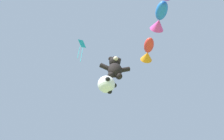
% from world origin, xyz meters
% --- Properties ---
extents(teddy_bear_kite, '(2.15, 0.95, 2.18)m').
position_xyz_m(teddy_bear_kite, '(0.28, 6.79, 13.16)').
color(teddy_bear_kite, black).
extents(soccer_ball_kite, '(1.21, 1.20, 1.11)m').
position_xyz_m(soccer_ball_kite, '(-0.27, 6.80, 11.38)').
color(soccer_ball_kite, white).
extents(fish_kite_crimson, '(0.96, 1.91, 0.83)m').
position_xyz_m(fish_kite_crimson, '(2.43, 5.66, 14.11)').
color(fish_kite_crimson, red).
extents(fish_kite_cobalt, '(0.95, 1.99, 0.90)m').
position_xyz_m(fish_kite_cobalt, '(2.55, 3.22, 14.34)').
color(fish_kite_cobalt, blue).
extents(diamond_kite, '(0.66, 0.66, 2.79)m').
position_xyz_m(diamond_kite, '(-2.22, 6.70, 15.03)').
color(diamond_kite, '#19ADB2').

